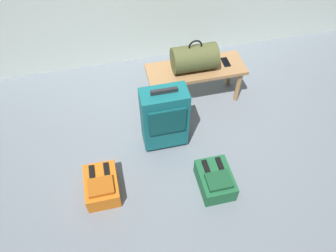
# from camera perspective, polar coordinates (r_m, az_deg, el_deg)

# --- Properties ---
(ground_plane) EXTENTS (6.60, 6.60, 0.00)m
(ground_plane) POSITION_cam_1_polar(r_m,az_deg,el_deg) (3.16, 2.85, -5.54)
(ground_plane) COLOR slate
(bench) EXTENTS (1.00, 0.36, 0.42)m
(bench) POSITION_cam_1_polar(r_m,az_deg,el_deg) (3.43, 4.78, 9.11)
(bench) COLOR #A87A4C
(bench) RESTS_ON ground
(duffel_bag_olive) EXTENTS (0.44, 0.26, 0.34)m
(duffel_bag_olive) POSITION_cam_1_polar(r_m,az_deg,el_deg) (3.30, 4.59, 11.63)
(duffel_bag_olive) COLOR #51562D
(duffel_bag_olive) RESTS_ON bench
(cell_phone) EXTENTS (0.07, 0.14, 0.01)m
(cell_phone) POSITION_cam_1_polar(r_m,az_deg,el_deg) (3.49, 9.90, 10.82)
(cell_phone) COLOR black
(cell_phone) RESTS_ON bench
(suitcase_upright_teal) EXTENTS (0.41, 0.24, 0.72)m
(suitcase_upright_teal) POSITION_cam_1_polar(r_m,az_deg,el_deg) (2.98, -0.61, 1.46)
(suitcase_upright_teal) COLOR #14666B
(suitcase_upright_teal) RESTS_ON ground
(backpack_green) EXTENTS (0.28, 0.38, 0.21)m
(backpack_green) POSITION_cam_1_polar(r_m,az_deg,el_deg) (2.95, 8.16, -9.20)
(backpack_green) COLOR #1E6038
(backpack_green) RESTS_ON ground
(backpack_orange) EXTENTS (0.28, 0.38, 0.21)m
(backpack_orange) POSITION_cam_1_polar(r_m,az_deg,el_deg) (2.95, -11.36, -10.05)
(backpack_orange) COLOR orange
(backpack_orange) RESTS_ON ground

